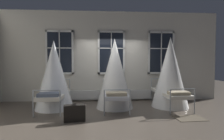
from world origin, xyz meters
TOP-DOWN VIEW (x-y plane):
  - ground at (0.00, 0.00)m, footprint 18.90×18.90m
  - back_wall_with_windows at (0.00, 1.44)m, footprint 8.77×0.10m
  - window_bank at (0.00, 1.32)m, footprint 5.16×0.10m
  - cot_first at (-2.00, 0.26)m, footprint 1.27×1.95m
  - cot_second at (0.05, 0.25)m, footprint 1.27×1.95m
  - cot_third at (1.99, 0.24)m, footprint 1.27×1.95m
  - rug_third at (2.04, -1.10)m, footprint 0.83×0.60m
  - suitcase_dark at (-1.14, -1.13)m, footprint 0.58×0.29m

SIDE VIEW (x-z plane):
  - ground at x=0.00m, z-range 0.00..0.00m
  - rug_third at x=2.04m, z-range 0.00..0.01m
  - suitcase_dark at x=-1.14m, z-range -0.01..0.46m
  - cot_first at x=-2.00m, z-range -0.04..2.25m
  - window_bank at x=0.00m, z-range -0.24..2.49m
  - cot_second at x=0.05m, z-range -0.04..2.33m
  - cot_third at x=1.99m, z-range -0.04..2.40m
  - back_wall_with_windows at x=0.00m, z-range 0.00..3.59m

